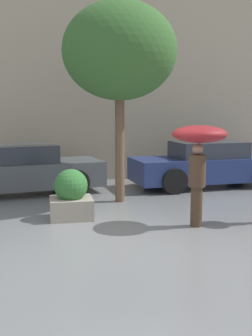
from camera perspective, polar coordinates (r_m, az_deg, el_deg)
The scene contains 7 objects.
ground_plane at distance 7.80m, azimuth -0.93°, elevation -9.37°, with size 40.00×40.00×0.00m, color slate.
building_facade at distance 13.91m, azimuth -5.70°, elevation 10.73°, with size 18.00×0.30×6.00m.
planter_box at distance 9.09m, azimuth -7.46°, elevation -3.81°, with size 0.90×0.83×1.07m.
person_adult at distance 8.46m, azimuth 9.85°, elevation 3.06°, with size 1.09×1.09×2.01m.
parked_car_near at distance 11.91m, azimuth -14.45°, elevation -0.39°, with size 4.82×2.51×1.36m.
parked_car_far at distance 12.95m, azimuth 11.01°, elevation 0.38°, with size 4.71×2.19×1.36m.
street_tree at distance 10.57m, azimuth -0.88°, elevation 15.47°, with size 2.79×2.79×4.91m.
Camera 1 is at (-1.29, -7.33, 2.33)m, focal length 45.00 mm.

